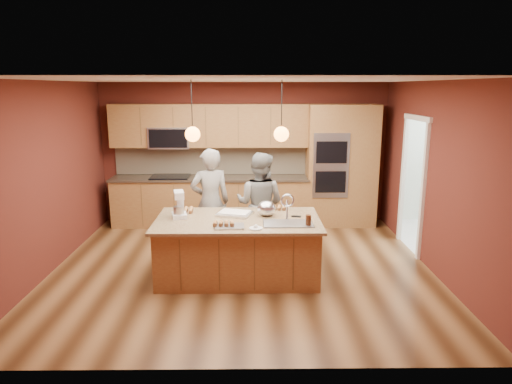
{
  "coord_description": "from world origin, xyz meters",
  "views": [
    {
      "loc": [
        0.14,
        -6.33,
        2.61
      ],
      "look_at": [
        0.2,
        -0.1,
        1.17
      ],
      "focal_mm": 32.0,
      "sensor_mm": 36.0,
      "label": 1
    }
  ],
  "objects_px": {
    "person_left": "(210,202)",
    "mixing_bowl": "(266,208)",
    "stand_mixer": "(179,206)",
    "island": "(239,247)",
    "person_right": "(260,204)"
  },
  "relations": [
    {
      "from": "person_left",
      "to": "mixing_bowl",
      "type": "xyz_separation_m",
      "value": [
        0.86,
        -0.72,
        0.09
      ]
    },
    {
      "from": "person_left",
      "to": "mixing_bowl",
      "type": "relative_size",
      "value": 6.42
    },
    {
      "from": "stand_mixer",
      "to": "mixing_bowl",
      "type": "bearing_deg",
      "value": -9.97
    },
    {
      "from": "island",
      "to": "person_left",
      "type": "height_order",
      "value": "person_left"
    },
    {
      "from": "person_right",
      "to": "mixing_bowl",
      "type": "relative_size",
      "value": 6.17
    },
    {
      "from": "island",
      "to": "person_right",
      "type": "bearing_deg",
      "value": 71.16
    },
    {
      "from": "island",
      "to": "stand_mixer",
      "type": "height_order",
      "value": "island"
    },
    {
      "from": "person_right",
      "to": "stand_mixer",
      "type": "height_order",
      "value": "person_right"
    },
    {
      "from": "island",
      "to": "mixing_bowl",
      "type": "height_order",
      "value": "island"
    },
    {
      "from": "mixing_bowl",
      "to": "island",
      "type": "bearing_deg",
      "value": -155.53
    },
    {
      "from": "stand_mixer",
      "to": "person_left",
      "type": "bearing_deg",
      "value": 52.14
    },
    {
      "from": "island",
      "to": "mixing_bowl",
      "type": "xyz_separation_m",
      "value": [
        0.38,
        0.17,
        0.51
      ]
    },
    {
      "from": "person_left",
      "to": "person_right",
      "type": "height_order",
      "value": "person_left"
    },
    {
      "from": "person_right",
      "to": "person_left",
      "type": "bearing_deg",
      "value": 20.9
    },
    {
      "from": "island",
      "to": "mixing_bowl",
      "type": "distance_m",
      "value": 0.66
    }
  ]
}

